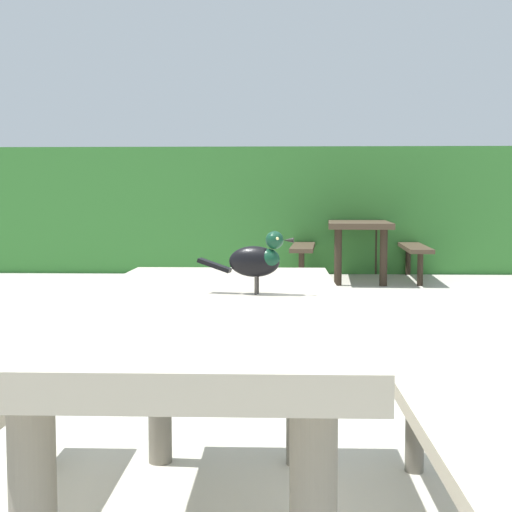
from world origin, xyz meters
name	(u,v)px	position (x,y,z in m)	size (l,w,h in m)	color
hedge_wall	(289,210)	(0.00, 8.88, 0.87)	(28.00, 1.67, 1.73)	#387A33
picnic_table_foreground	(210,362)	(-0.32, 0.17, 0.56)	(1.69, 1.80, 0.74)	#B2A893
bird_grackle	(258,259)	(-0.18, 0.24, 0.84)	(0.28, 0.10, 0.18)	black
picnic_table_mid_left	(358,236)	(0.87, 7.40, 0.56)	(1.79, 1.84, 0.74)	#473828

